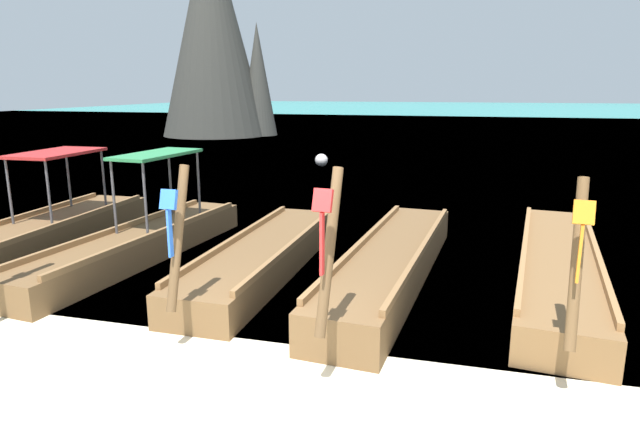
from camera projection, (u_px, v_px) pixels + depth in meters
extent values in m
plane|color=beige|center=(243.00, 393.00, 5.85)|extent=(120.00, 120.00, 0.00)
plane|color=teal|center=(448.00, 116.00, 63.50)|extent=(120.00, 120.00, 0.00)
cube|color=brown|center=(40.00, 237.00, 10.96)|extent=(1.42, 5.81, 0.55)
cube|color=brown|center=(12.00, 219.00, 11.03)|extent=(0.20, 5.32, 0.10)
cube|color=brown|center=(64.00, 223.00, 10.75)|extent=(0.20, 5.32, 0.10)
cylinder|color=#4C4C51|center=(9.00, 192.00, 10.72)|extent=(0.05, 0.05, 1.30)
cylinder|color=#4C4C51|center=(49.00, 194.00, 10.52)|extent=(0.05, 0.05, 1.30)
cylinder|color=#4C4C51|center=(69.00, 178.00, 12.37)|extent=(0.05, 0.05, 1.30)
cylinder|color=#4C4C51|center=(104.00, 180.00, 12.16)|extent=(0.05, 0.05, 1.30)
cube|color=#AD2323|center=(56.00, 153.00, 11.29)|extent=(1.14, 1.96, 0.06)
cube|color=brown|center=(138.00, 246.00, 10.37)|extent=(1.58, 5.90, 0.51)
cube|color=brown|center=(117.00, 229.00, 10.46)|extent=(0.61, 5.35, 0.10)
cube|color=brown|center=(158.00, 233.00, 10.14)|extent=(0.61, 5.35, 0.10)
cylinder|color=#4C4C51|center=(114.00, 198.00, 10.14)|extent=(0.05, 0.05, 1.38)
cylinder|color=#4C4C51|center=(145.00, 200.00, 9.90)|extent=(0.05, 0.05, 1.38)
cylinder|color=#4C4C51|center=(170.00, 183.00, 11.74)|extent=(0.05, 0.05, 1.38)
cylinder|color=#4C4C51|center=(199.00, 185.00, 11.50)|extent=(0.05, 0.05, 1.38)
cube|color=#2D844C|center=(156.00, 154.00, 10.66)|extent=(1.05, 2.02, 0.06)
cube|color=brown|center=(265.00, 257.00, 9.74)|extent=(1.26, 5.57, 0.50)
cube|color=brown|center=(236.00, 238.00, 9.81)|extent=(0.15, 5.11, 0.10)
cube|color=brown|center=(294.00, 243.00, 9.52)|extent=(0.15, 5.11, 0.10)
cylinder|color=brown|center=(178.00, 238.00, 6.77)|extent=(0.13, 0.64, 1.78)
cube|color=blue|center=(169.00, 199.00, 6.51)|extent=(0.20, 0.13, 0.25)
cube|color=blue|center=(170.00, 233.00, 6.59)|extent=(0.03, 0.08, 0.59)
cube|color=brown|center=(391.00, 264.00, 9.23)|extent=(1.63, 6.33, 0.57)
cube|color=brown|center=(362.00, 242.00, 9.32)|extent=(0.56, 5.74, 0.10)
cube|color=brown|center=(423.00, 248.00, 8.98)|extent=(0.56, 5.74, 0.10)
cylinder|color=brown|center=(329.00, 251.00, 5.95)|extent=(0.18, 0.73, 1.80)
cube|color=red|center=(323.00, 200.00, 5.62)|extent=(0.21, 0.15, 0.25)
cube|color=red|center=(322.00, 244.00, 5.71)|extent=(0.04, 0.08, 0.68)
cube|color=brown|center=(558.00, 267.00, 9.13)|extent=(1.96, 6.72, 0.52)
cube|color=#996C3F|center=(525.00, 246.00, 9.26)|extent=(0.81, 6.06, 0.10)
cube|color=#996C3F|center=(597.00, 253.00, 8.86)|extent=(0.81, 6.06, 0.10)
cylinder|color=brown|center=(577.00, 263.00, 5.75)|extent=(0.20, 0.72, 1.77)
cube|color=orange|center=(584.00, 212.00, 5.43)|extent=(0.21, 0.16, 0.25)
cube|color=orange|center=(580.00, 254.00, 5.51)|extent=(0.04, 0.08, 0.61)
cone|color=#383833|center=(212.00, 27.00, 36.01)|extent=(7.05, 7.05, 14.15)
cone|color=#3D3D38|center=(258.00, 80.00, 36.72)|extent=(2.50, 2.50, 7.40)
sphere|color=white|center=(321.00, 160.00, 22.54)|extent=(0.53, 0.53, 0.53)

